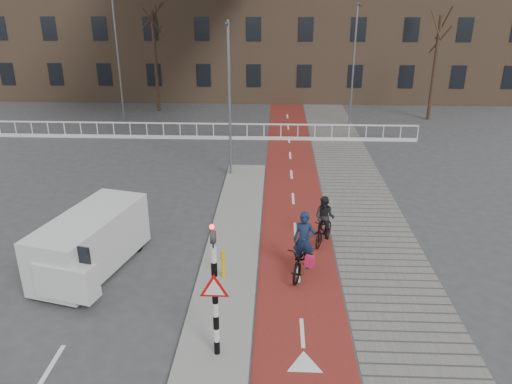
{
  "coord_description": "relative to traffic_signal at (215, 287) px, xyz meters",
  "views": [
    {
      "loc": [
        0.75,
        -11.66,
        8.25
      ],
      "look_at": [
        0.04,
        5.0,
        1.5
      ],
      "focal_mm": 35.0,
      "sensor_mm": 36.0,
      "label": 1
    }
  ],
  "objects": [
    {
      "name": "streetlight_right",
      "position": [
        6.18,
        23.07,
        1.8
      ],
      "size": [
        0.12,
        0.12,
        7.57
      ],
      "primitive_type": "cylinder",
      "color": "slate",
      "rests_on": "ground"
    },
    {
      "name": "bike_lane",
      "position": [
        2.1,
        12.02,
        -1.98
      ],
      "size": [
        2.5,
        60.0,
        0.01
      ],
      "primitive_type": "cube",
      "color": "maroon",
      "rests_on": "ground"
    },
    {
      "name": "streetlight_near",
      "position": [
        -0.8,
        12.77,
        1.56
      ],
      "size": [
        0.12,
        0.12,
        7.1
      ],
      "primitive_type": "cylinder",
      "color": "slate",
      "rests_on": "ground"
    },
    {
      "name": "curb_island",
      "position": [
        -0.1,
        6.02,
        -1.93
      ],
      "size": [
        1.8,
        16.0,
        0.12
      ],
      "primitive_type": "cube",
      "color": "gray",
      "rests_on": "ground"
    },
    {
      "name": "traffic_signal",
      "position": [
        0.0,
        0.0,
        0.0
      ],
      "size": [
        0.8,
        0.8,
        3.68
      ],
      "color": "black",
      "rests_on": "curb_island"
    },
    {
      "name": "cyclist_far",
      "position": [
        3.05,
        6.04,
        -1.26
      ],
      "size": [
        1.06,
        1.63,
        1.73
      ],
      "rotation": [
        0.0,
        0.0,
        -0.43
      ],
      "color": "black",
      "rests_on": "bike_lane"
    },
    {
      "name": "streetlight_left",
      "position": [
        -9.12,
        23.56,
        2.25
      ],
      "size": [
        0.12,
        0.12,
        8.48
      ],
      "primitive_type": "cylinder",
      "color": "slate",
      "rests_on": "ground"
    },
    {
      "name": "ground",
      "position": [
        0.6,
        2.02,
        -1.99
      ],
      "size": [
        120.0,
        120.0,
        0.0
      ],
      "primitive_type": "plane",
      "color": "#38383A",
      "rests_on": "ground"
    },
    {
      "name": "railing",
      "position": [
        -4.4,
        19.02,
        -1.68
      ],
      "size": [
        28.0,
        0.1,
        0.99
      ],
      "color": "silver",
      "rests_on": "ground"
    },
    {
      "name": "tree_mid",
      "position": [
        -7.36,
        26.45,
        1.52
      ],
      "size": [
        0.25,
        0.25,
        7.01
      ],
      "primitive_type": "cylinder",
      "color": "black",
      "rests_on": "ground"
    },
    {
      "name": "sidewalk",
      "position": [
        4.9,
        12.02,
        -1.98
      ],
      "size": [
        3.0,
        60.0,
        0.01
      ],
      "primitive_type": "cube",
      "color": "slate",
      "rests_on": "ground"
    },
    {
      "name": "cyclist_near",
      "position": [
        2.24,
        3.96,
        -1.28
      ],
      "size": [
        1.28,
        2.13,
        2.08
      ],
      "rotation": [
        0.0,
        0.0,
        -0.31
      ],
      "color": "black",
      "rests_on": "bike_lane"
    },
    {
      "name": "tree_right",
      "position": [
        11.76,
        24.56,
        1.41
      ],
      "size": [
        0.24,
        0.24,
        6.81
      ],
      "primitive_type": "cylinder",
      "color": "black",
      "rests_on": "ground"
    },
    {
      "name": "bollard",
      "position": [
        -0.2,
        3.46,
        -1.41
      ],
      "size": [
        0.12,
        0.12,
        0.92
      ],
      "primitive_type": "cylinder",
      "color": "#F1AB0D",
      "rests_on": "curb_island"
    },
    {
      "name": "van",
      "position": [
        -4.4,
        3.97,
        -1.02
      ],
      "size": [
        2.72,
        4.59,
        1.85
      ],
      "rotation": [
        0.0,
        0.0,
        -0.25
      ],
      "color": "silver",
      "rests_on": "ground"
    }
  ]
}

